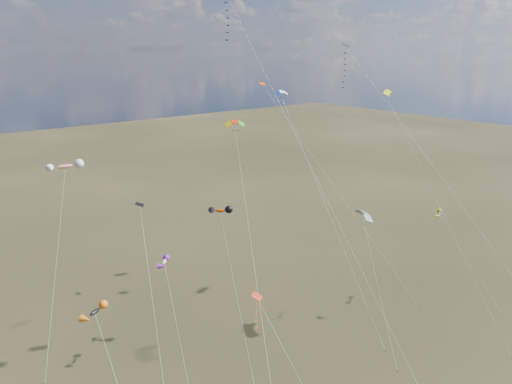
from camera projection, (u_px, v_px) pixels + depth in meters
diamond_black_high at (359, 85)px, 60.70m from camera, size 8.63×31.45×35.74m
diamond_navy_tall at (244, 50)px, 47.35m from camera, size 10.36×21.41×40.58m
diamond_black_mid at (147, 260)px, 46.89m from camera, size 5.03×13.35×19.41m
diamond_red_low at (261, 320)px, 41.00m from camera, size 3.50×9.60×14.23m
diamond_orange_center at (317, 162)px, 62.45m from camera, size 14.02×19.21×30.78m
parafoil_yellow at (390, 93)px, 62.46m from camera, size 3.23×22.57×30.06m
parafoil_blue_white at (283, 94)px, 67.30m from camera, size 5.61×25.28×29.52m
parafoil_striped at (365, 213)px, 55.78m from camera, size 5.09×10.69×16.70m
parafoil_tricolor at (235, 124)px, 49.40m from camera, size 10.30×19.62×28.01m
novelty_black_orange at (95, 312)px, 44.14m from camera, size 2.93×7.65×11.21m
novelty_orange_black at (220, 211)px, 53.52m from camera, size 4.17×11.19×17.46m
novelty_white_purple at (164, 262)px, 50.73m from camera, size 2.32×7.61×12.82m
novelty_redwhite_stripe at (65, 167)px, 55.99m from camera, size 9.93×11.28×21.90m
novelty_blue_yellow at (440, 214)px, 63.56m from camera, size 4.78×10.06×13.49m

